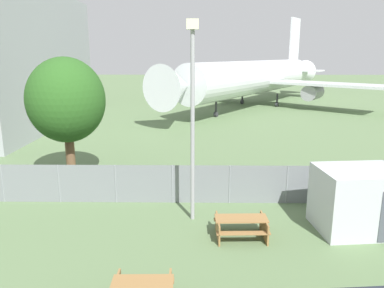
% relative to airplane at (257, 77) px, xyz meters
% --- Properties ---
extents(perimeter_fence, '(56.07, 0.07, 1.75)m').
position_rel_airplane_xyz_m(perimeter_fence, '(-6.08, -32.35, -2.79)').
color(perimeter_fence, gray).
rests_on(perimeter_fence, ground).
extents(airplane, '(28.24, 35.00, 11.88)m').
position_rel_airplane_xyz_m(airplane, '(0.00, 0.00, 0.00)').
color(airplane, silver).
rests_on(airplane, ground).
extents(portable_cabin, '(3.47, 2.60, 2.39)m').
position_rel_airplane_xyz_m(portable_cabin, '(-1.35, -34.89, -2.47)').
color(portable_cabin, silver).
rests_on(portable_cabin, ground).
extents(picnic_bench_near_cabin, '(1.93, 1.46, 0.76)m').
position_rel_airplane_xyz_m(picnic_bench_near_cabin, '(-5.93, -35.60, -3.19)').
color(picnic_bench_near_cabin, olive).
rests_on(picnic_bench_near_cabin, ground).
extents(tree_left_of_cabin, '(3.88, 3.88, 6.42)m').
position_rel_airplane_xyz_m(tree_left_of_cabin, '(-14.10, -29.52, 0.59)').
color(tree_left_of_cabin, brown).
rests_on(tree_left_of_cabin, ground).
extents(light_mast, '(0.44, 0.44, 7.74)m').
position_rel_airplane_xyz_m(light_mast, '(-7.71, -34.04, 1.07)').
color(light_mast, '#99999E').
rests_on(light_mast, ground).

